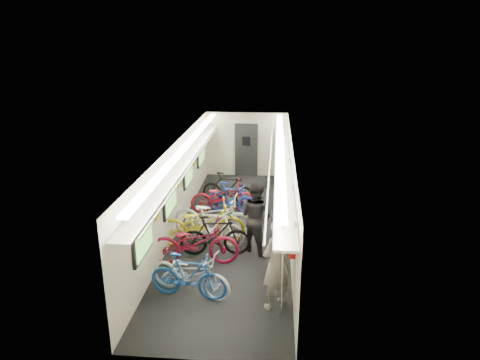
% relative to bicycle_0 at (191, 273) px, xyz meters
% --- Properties ---
extents(train_car_shell, '(10.00, 10.00, 10.00)m').
position_rel_bicycle_0_xyz_m(train_car_shell, '(0.18, 3.84, 1.19)').
color(train_car_shell, black).
rests_on(train_car_shell, ground).
extents(bicycle_0, '(1.89, 1.19, 0.94)m').
position_rel_bicycle_0_xyz_m(bicycle_0, '(0.00, 0.00, 0.00)').
color(bicycle_0, silver).
rests_on(bicycle_0, ground).
extents(bicycle_1, '(1.65, 0.69, 0.96)m').
position_rel_bicycle_0_xyz_m(bicycle_1, '(-0.02, -0.14, 0.01)').
color(bicycle_1, '#1D53AE').
rests_on(bicycle_1, ground).
extents(bicycle_2, '(2.10, 0.94, 1.07)m').
position_rel_bicycle_0_xyz_m(bicycle_2, '(-0.15, 1.22, 0.06)').
color(bicycle_2, maroon).
rests_on(bicycle_2, ground).
extents(bicycle_3, '(1.73, 0.67, 1.01)m').
position_rel_bicycle_0_xyz_m(bicycle_3, '(0.26, 1.69, 0.04)').
color(bicycle_3, black).
rests_on(bicycle_3, ground).
extents(bicycle_4, '(2.28, 1.17, 1.14)m').
position_rel_bicycle_0_xyz_m(bicycle_4, '(-0.16, 2.20, 0.10)').
color(bicycle_4, gold).
rests_on(bicycle_4, ground).
extents(bicycle_5, '(1.70, 0.78, 0.99)m').
position_rel_bicycle_0_xyz_m(bicycle_5, '(0.12, 2.21, 0.02)').
color(bicycle_5, white).
rests_on(bicycle_5, ground).
extents(bicycle_6, '(2.19, 0.95, 1.12)m').
position_rel_bicycle_0_xyz_m(bicycle_6, '(0.05, 2.73, 0.09)').
color(bicycle_6, silver).
rests_on(bicycle_6, ground).
extents(bicycle_7, '(1.66, 0.90, 0.96)m').
position_rel_bicycle_0_xyz_m(bicycle_7, '(0.38, 4.28, 0.01)').
color(bicycle_7, '#1A329F').
rests_on(bicycle_7, ground).
extents(bicycle_8, '(1.96, 0.97, 0.99)m').
position_rel_bicycle_0_xyz_m(bicycle_8, '(0.10, 4.35, 0.02)').
color(bicycle_8, maroon).
rests_on(bicycle_8, ground).
extents(bicycle_9, '(1.80, 0.88, 1.04)m').
position_rel_bicycle_0_xyz_m(bicycle_9, '(0.20, 5.00, 0.05)').
color(bicycle_9, black).
rests_on(bicycle_9, ground).
extents(passenger_near, '(0.78, 0.78, 1.83)m').
position_rel_bicycle_0_xyz_m(passenger_near, '(1.70, -0.27, 0.44)').
color(passenger_near, gray).
rests_on(passenger_near, ground).
extents(passenger_mid, '(1.10, 1.06, 1.78)m').
position_rel_bicycle_0_xyz_m(passenger_mid, '(1.21, 2.01, 0.42)').
color(passenger_mid, black).
rests_on(passenger_mid, ground).
extents(backpack, '(0.26, 0.15, 0.38)m').
position_rel_bicycle_0_xyz_m(backpack, '(2.05, -0.32, 0.81)').
color(backpack, red).
rests_on(backpack, passenger_near).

